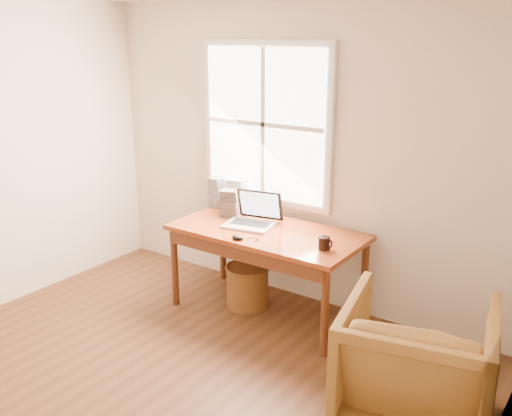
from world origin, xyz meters
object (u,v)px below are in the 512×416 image
at_px(desk, 267,232).
at_px(cd_stack_a, 237,195).
at_px(coffee_mug, 324,243).
at_px(armchair, 416,365).
at_px(wicker_stool, 247,287).
at_px(laptop, 248,212).

xyz_separation_m(desk, cd_stack_a, (-0.52, 0.28, 0.17)).
bearing_deg(coffee_mug, desk, 170.73).
height_order(armchair, wicker_stool, armchair).
height_order(desk, armchair, armchair).
height_order(desk, laptop, laptop).
bearing_deg(coffee_mug, wicker_stool, 173.54).
bearing_deg(coffee_mug, armchair, -29.22).
bearing_deg(wicker_stool, desk, 0.00).
bearing_deg(desk, laptop, -172.25).
relative_size(laptop, coffee_mug, 3.77).
bearing_deg(cd_stack_a, desk, -28.21).
xyz_separation_m(armchair, laptop, (-1.72, 0.67, 0.48)).
xyz_separation_m(desk, wicker_stool, (-0.20, 0.00, -0.55)).
distance_m(laptop, coffee_mug, 0.78).
distance_m(armchair, cd_stack_a, 2.34).
bearing_deg(laptop, cd_stack_a, 127.06).
bearing_deg(armchair, cd_stack_a, -37.08).
distance_m(armchair, coffee_mug, 1.18).
height_order(desk, cd_stack_a, cd_stack_a).
relative_size(armchair, coffee_mug, 8.92).
xyz_separation_m(armchair, cd_stack_a, (-2.07, 0.97, 0.50)).
bearing_deg(armchair, laptop, -33.17).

